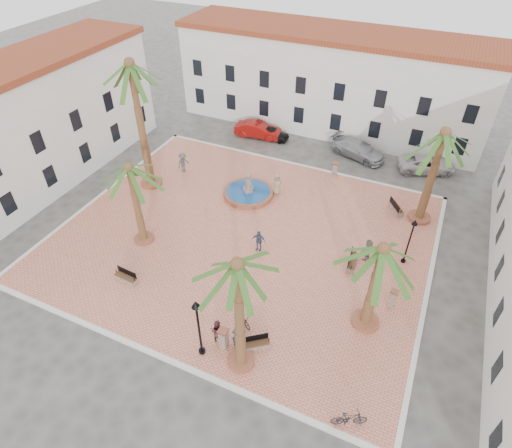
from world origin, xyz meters
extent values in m
plane|color=#56544F|center=(0.00, 0.00, 0.00)|extent=(120.00, 120.00, 0.00)
cube|color=#E17F63|center=(0.00, 0.00, 0.07)|extent=(26.00, 22.00, 0.15)
cube|color=silver|center=(0.00, 11.00, 0.08)|extent=(26.30, 0.30, 0.16)
cube|color=silver|center=(0.00, -11.00, 0.08)|extent=(26.30, 0.30, 0.16)
cube|color=silver|center=(13.00, 0.00, 0.08)|extent=(0.30, 22.30, 0.16)
cube|color=silver|center=(-13.00, 0.00, 0.08)|extent=(0.30, 22.30, 0.16)
cube|color=white|center=(0.00, 20.00, 4.50)|extent=(30.00, 7.00, 9.00)
cube|color=brown|center=(0.00, 20.00, 9.25)|extent=(30.40, 7.40, 0.50)
cube|color=black|center=(-13.12, 16.52, 2.20)|extent=(1.00, 0.12, 1.60)
cube|color=black|center=(-9.38, 16.52, 2.20)|extent=(1.00, 0.12, 1.60)
cube|color=black|center=(-5.62, 16.52, 2.20)|extent=(1.00, 0.12, 1.60)
cube|color=black|center=(-1.88, 16.52, 2.20)|extent=(1.00, 0.12, 1.60)
cube|color=black|center=(1.88, 16.52, 2.20)|extent=(1.00, 0.12, 1.60)
cube|color=black|center=(5.62, 16.52, 2.20)|extent=(1.00, 0.12, 1.60)
cube|color=black|center=(9.38, 16.52, 2.20)|extent=(1.00, 0.12, 1.60)
cube|color=black|center=(13.12, 16.52, 2.20)|extent=(1.00, 0.12, 1.60)
cube|color=black|center=(-13.12, 16.52, 5.20)|extent=(1.00, 0.12, 1.60)
cube|color=black|center=(-9.38, 16.52, 5.20)|extent=(1.00, 0.12, 1.60)
cube|color=black|center=(-5.62, 16.52, 5.20)|extent=(1.00, 0.12, 1.60)
cube|color=black|center=(-1.88, 16.52, 5.20)|extent=(1.00, 0.12, 1.60)
cube|color=black|center=(1.88, 16.52, 5.20)|extent=(1.00, 0.12, 1.60)
cube|color=black|center=(5.62, 16.52, 5.20)|extent=(1.00, 0.12, 1.60)
cube|color=black|center=(9.38, 16.52, 5.20)|extent=(1.00, 0.12, 1.60)
cube|color=black|center=(13.12, 16.52, 5.20)|extent=(1.00, 0.12, 1.60)
cube|color=black|center=(16.54, -9.49, 2.20)|extent=(0.12, 1.00, 1.60)
cube|color=black|center=(16.54, -5.77, 2.20)|extent=(0.12, 1.00, 1.60)
cube|color=black|center=(16.54, -2.06, 2.20)|extent=(0.12, 1.00, 1.60)
cube|color=black|center=(16.54, 1.65, 2.20)|extent=(0.12, 1.00, 1.60)
cube|color=black|center=(16.54, 5.37, 2.20)|extent=(0.12, 1.00, 1.60)
cube|color=black|center=(16.54, 9.08, 2.20)|extent=(0.12, 1.00, 1.60)
cube|color=black|center=(16.54, 12.80, 2.20)|extent=(0.12, 1.00, 1.60)
cube|color=white|center=(-19.00, 0.00, 4.75)|extent=(6.00, 24.00, 9.50)
cube|color=brown|center=(-19.00, 0.00, 9.75)|extent=(6.40, 24.40, 0.50)
cube|color=black|center=(-16.02, -6.00, 2.20)|extent=(0.12, 1.00, 1.60)
cube|color=black|center=(-16.02, -2.00, 2.20)|extent=(0.12, 1.00, 1.60)
cube|color=black|center=(-16.02, 2.00, 2.20)|extent=(0.12, 1.00, 1.60)
cube|color=black|center=(-16.02, 6.00, 2.20)|extent=(0.12, 1.00, 1.60)
cube|color=black|center=(-16.02, 10.00, 2.20)|extent=(0.12, 1.00, 1.60)
cube|color=black|center=(-16.02, -2.00, 5.20)|extent=(0.12, 1.00, 1.60)
cube|color=black|center=(-16.02, 2.00, 5.20)|extent=(0.12, 1.00, 1.60)
cube|color=black|center=(-16.02, 6.00, 5.20)|extent=(0.12, 1.00, 1.60)
cube|color=black|center=(-16.02, 10.00, 5.20)|extent=(0.12, 1.00, 1.60)
cylinder|color=#A6583B|center=(-1.87, 4.77, 0.35)|extent=(4.10, 4.10, 0.39)
cylinder|color=#194C8C|center=(-1.87, 4.77, 0.52)|extent=(3.61, 3.61, 0.06)
cylinder|color=gray|center=(-1.87, 4.77, 0.54)|extent=(0.88, 0.88, 0.78)
cylinder|color=gray|center=(-1.87, 4.77, 1.32)|extent=(0.59, 0.59, 1.17)
sphere|color=gray|center=(-1.87, 4.77, 2.05)|extent=(0.43, 0.43, 0.43)
cylinder|color=#A6583B|center=(-10.08, 2.81, 0.28)|extent=(1.78, 1.78, 0.27)
cylinder|color=brown|center=(-10.08, 2.81, 5.41)|extent=(0.58, 0.58, 9.99)
sphere|color=brown|center=(-10.08, 2.81, 10.41)|extent=(0.78, 0.78, 0.78)
cylinder|color=#A6583B|center=(-6.38, -3.38, 0.26)|extent=(1.41, 1.41, 0.21)
cylinder|color=brown|center=(-6.38, -3.38, 3.33)|extent=(0.46, 0.46, 5.94)
sphere|color=brown|center=(-6.38, -3.38, 6.30)|extent=(0.62, 0.62, 0.62)
cylinder|color=#A6583B|center=(4.43, -9.48, 0.26)|extent=(1.47, 1.47, 0.22)
cylinder|color=brown|center=(4.43, -9.48, 4.02)|extent=(0.48, 0.48, 7.30)
sphere|color=brown|center=(4.43, -9.48, 7.67)|extent=(0.64, 0.64, 0.64)
cylinder|color=#A6583B|center=(9.93, -4.05, 0.27)|extent=(1.64, 1.64, 0.25)
cylinder|color=brown|center=(9.93, -4.05, 3.24)|extent=(0.53, 0.53, 5.68)
sphere|color=brown|center=(9.93, -4.05, 6.08)|extent=(0.72, 0.72, 0.72)
cylinder|color=#A6583B|center=(11.41, 7.41, 0.28)|extent=(1.71, 1.71, 0.26)
cylinder|color=brown|center=(11.41, 7.41, 3.95)|extent=(0.56, 0.56, 7.09)
sphere|color=brown|center=(11.41, 7.41, 7.49)|extent=(0.75, 0.75, 0.75)
cube|color=gray|center=(-5.01, -7.21, 0.33)|extent=(1.67, 0.63, 0.36)
cube|color=#56351E|center=(-5.01, -7.21, 0.54)|extent=(1.58, 0.57, 0.05)
cube|color=black|center=(-5.00, -7.01, 0.79)|extent=(1.54, 0.17, 0.45)
cylinder|color=black|center=(-5.78, -7.15, 0.65)|extent=(0.05, 0.05, 0.27)
cylinder|color=black|center=(-4.24, -7.27, 0.65)|extent=(0.05, 0.05, 0.27)
cube|color=gray|center=(4.77, -8.33, 0.33)|extent=(1.59, 1.37, 0.36)
cube|color=#56351E|center=(4.77, -8.33, 0.54)|extent=(1.49, 1.28, 0.05)
cube|color=black|center=(4.65, -8.18, 0.78)|extent=(1.25, 0.96, 0.45)
cylinder|color=black|center=(4.16, -8.80, 0.65)|extent=(0.05, 0.05, 0.27)
cylinder|color=black|center=(5.38, -7.87, 0.65)|extent=(0.05, 0.05, 0.27)
cube|color=gray|center=(8.03, 0.33, 0.35)|extent=(0.68, 1.83, 0.40)
cube|color=#56351E|center=(8.03, 0.33, 0.58)|extent=(0.63, 1.72, 0.06)
cube|color=black|center=(7.81, 0.31, 0.85)|extent=(0.18, 1.69, 0.50)
cylinder|color=black|center=(8.10, -0.51, 0.70)|extent=(0.05, 0.05, 0.30)
cylinder|color=black|center=(7.97, 1.17, 0.70)|extent=(0.05, 0.05, 0.30)
cube|color=gray|center=(9.59, 7.64, 0.34)|extent=(1.40, 1.70, 0.38)
cube|color=#56351E|center=(9.59, 7.64, 0.56)|extent=(1.30, 1.60, 0.06)
cube|color=black|center=(9.42, 7.52, 0.81)|extent=(0.95, 1.36, 0.47)
cylinder|color=black|center=(10.05, 6.97, 0.67)|extent=(0.05, 0.05, 0.28)
cylinder|color=black|center=(9.14, 8.30, 0.67)|extent=(0.05, 0.05, 0.28)
cylinder|color=black|center=(2.18, -9.82, 0.23)|extent=(0.38, 0.38, 0.17)
cylinder|color=black|center=(2.18, -9.82, 2.16)|extent=(0.13, 0.13, 3.81)
cone|color=black|center=(2.18, -9.82, 4.23)|extent=(0.47, 0.47, 0.42)
sphere|color=beige|center=(2.18, -9.82, 4.07)|extent=(0.25, 0.25, 0.25)
cylinder|color=black|center=(11.12, 2.10, 0.22)|extent=(0.33, 0.33, 0.15)
cylinder|color=black|center=(11.12, 2.10, 1.87)|extent=(0.11, 0.11, 3.27)
cone|color=black|center=(11.12, 2.10, 3.64)|extent=(0.40, 0.40, 0.36)
sphere|color=beige|center=(11.12, 2.10, 3.51)|extent=(0.22, 0.22, 0.22)
cube|color=gray|center=(3.13, -8.99, 0.84)|extent=(0.42, 0.42, 1.37)
cube|color=#A6583B|center=(3.13, -8.99, 1.58)|extent=(0.53, 0.53, 0.11)
cube|color=gray|center=(3.79, 10.40, 0.79)|extent=(0.42, 0.42, 1.28)
cube|color=#A6583B|center=(3.79, 10.40, 1.48)|extent=(0.53, 0.53, 0.10)
cube|color=gray|center=(11.09, -2.13, 0.76)|extent=(0.42, 0.42, 1.22)
cube|color=#A6583B|center=(11.09, -2.13, 1.42)|extent=(0.52, 0.52, 0.09)
cylinder|color=black|center=(3.78, -8.57, 0.48)|extent=(0.34, 0.34, 0.67)
imported|color=#383F50|center=(3.75, -8.65, 0.94)|extent=(0.60, 0.41, 1.58)
imported|color=black|center=(3.34, -7.09, 0.56)|extent=(1.65, 1.25, 0.83)
imported|color=#59272D|center=(2.62, -8.76, 0.99)|extent=(0.84, 0.66, 1.68)
imported|color=black|center=(10.61, -10.40, 0.69)|extent=(1.84, 1.26, 1.08)
imported|color=#9C875E|center=(0.19, 5.89, 1.09)|extent=(1.09, 1.04, 1.88)
imported|color=#394463|center=(1.60, -0.88, 0.98)|extent=(1.01, 0.52, 1.66)
imported|color=#494A4E|center=(-8.60, 5.65, 1.06)|extent=(0.97, 1.32, 1.82)
imported|color=#625B4D|center=(8.73, 1.34, 0.98)|extent=(0.95, 1.62, 1.66)
imported|color=black|center=(-4.04, 14.70, 0.62)|extent=(3.68, 1.51, 1.25)
imported|color=maroon|center=(-5.38, 14.53, 0.77)|extent=(4.84, 2.16, 1.54)
imported|color=#A7A8B0|center=(4.71, 14.87, 0.77)|extent=(5.73, 3.73, 1.54)
imported|color=beige|center=(10.91, 14.91, 0.69)|extent=(5.43, 3.89, 1.37)
camera|label=1|loc=(10.62, -21.13, 20.77)|focal=30.00mm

